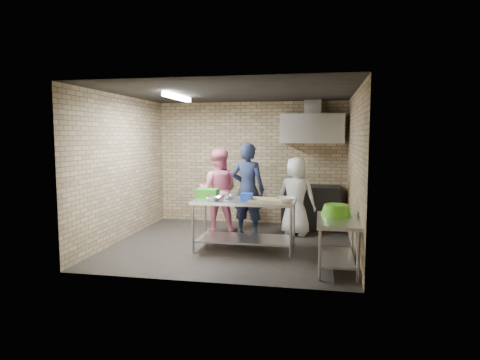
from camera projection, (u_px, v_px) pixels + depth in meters
name	position (u px, v px, depth m)	size (l,w,h in m)	color
floor	(232.00, 244.00, 7.56)	(4.20, 4.20, 0.00)	black
ceiling	(232.00, 92.00, 7.28)	(4.20, 4.20, 0.00)	black
back_wall	(251.00, 163.00, 9.38)	(4.20, 0.06, 2.70)	tan
front_wall	(201.00, 182.00, 5.47)	(4.20, 0.06, 2.70)	tan
left_wall	(122.00, 168.00, 7.82)	(0.06, 4.00, 2.70)	tan
right_wall	(355.00, 172.00, 7.03)	(0.06, 4.00, 2.70)	tan
prep_table	(245.00, 224.00, 7.22)	(1.73, 0.86, 0.86)	silver
side_counter	(337.00, 244.00, 6.11)	(0.60, 1.20, 0.75)	silver
stove	(311.00, 207.00, 8.87)	(1.20, 0.70, 0.90)	black
range_hood	(312.00, 129.00, 8.75)	(1.30, 0.60, 0.60)	silver
hood_duct	(313.00, 107.00, 8.85)	(0.35, 0.30, 0.30)	#A5A8AD
wall_shelf	(327.00, 137.00, 8.90)	(0.80, 0.20, 0.04)	#3F2B19
fluorescent_fixture	(177.00, 97.00, 7.48)	(0.10, 1.25, 0.08)	white
green_crate	(207.00, 193.00, 7.41)	(0.38, 0.29, 0.15)	green
blue_tub	(247.00, 197.00, 7.06)	(0.19, 0.19, 0.12)	blue
cutting_board	(265.00, 200.00, 7.08)	(0.53, 0.40, 0.03)	#D7B97C
mixing_bowl_a	(214.00, 199.00, 7.07)	(0.27, 0.27, 0.07)	#B0B3B7
mixing_bowl_b	(228.00, 197.00, 7.27)	(0.21, 0.21, 0.06)	silver
ceramic_bowl	(285.00, 200.00, 6.89)	(0.33, 0.33, 0.08)	beige
green_basin	(336.00, 210.00, 6.31)	(0.46, 0.46, 0.17)	#59C626
bottle_green	(334.00, 133.00, 8.86)	(0.06, 0.06, 0.15)	green
man_navy	(248.00, 190.00, 8.14)	(0.66, 0.44, 1.82)	#161D37
woman_pink	(218.00, 191.00, 8.47)	(0.82, 0.64, 1.70)	pink
woman_white	(296.00, 196.00, 8.22)	(0.75, 0.49, 1.54)	white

